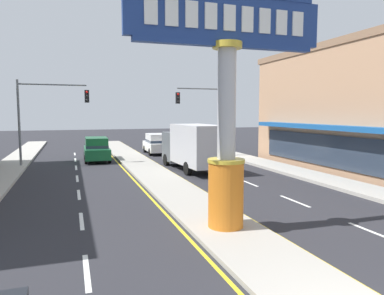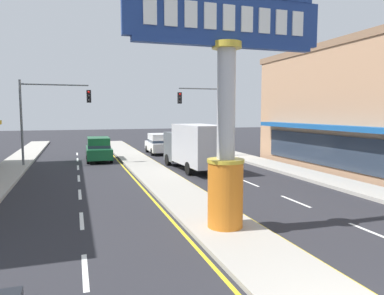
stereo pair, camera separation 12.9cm
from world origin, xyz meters
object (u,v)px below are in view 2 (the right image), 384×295
Objects in this scene: traffic_light_left_side at (48,108)px; traffic_light_right_side at (212,108)px; box_truck_near_left_lane at (194,145)px; suv_near_right_lane at (159,143)px; suv_far_right_lane at (99,149)px; district_sign at (226,107)px.

traffic_light_right_side is (12.91, 0.85, 0.00)m from traffic_light_left_side.
traffic_light_left_side is 0.88× the size of box_truck_near_left_lane.
traffic_light_left_side reaches higher than box_truck_near_left_lane.
box_truck_near_left_lane is at bearing -89.45° from suv_near_right_lane.
suv_near_right_lane is 1.00× the size of suv_far_right_lane.
traffic_light_left_side is 1.00× the size of traffic_light_right_side.
district_sign reaches higher than suv_far_right_lane.
suv_near_right_lane and suv_far_right_lane have the same top height.
traffic_light_right_side reaches higher than suv_near_right_lane.
district_sign is at bearing -97.28° from suv_near_right_lane.
traffic_light_right_side is at bearing 58.94° from box_truck_near_left_lane.
suv_near_right_lane is (-3.59, 4.54, -3.26)m from traffic_light_right_side.
suv_near_right_lane is (9.32, 5.39, -3.26)m from traffic_light_left_side.
district_sign reaches higher than suv_near_right_lane.
traffic_light_left_side is 1.33× the size of suv_near_right_lane.
suv_near_right_lane is (2.87, 22.45, -3.11)m from district_sign.
traffic_light_right_side is at bearing -51.71° from suv_near_right_lane.
district_sign is 1.22× the size of traffic_light_left_side.
district_sign is at bearing -103.77° from box_truck_near_left_lane.
district_sign reaches higher than box_truck_near_left_lane.
box_truck_near_left_lane is at bearing -121.06° from traffic_light_right_side.
traffic_light_left_side is at bearing -149.96° from suv_near_right_lane.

